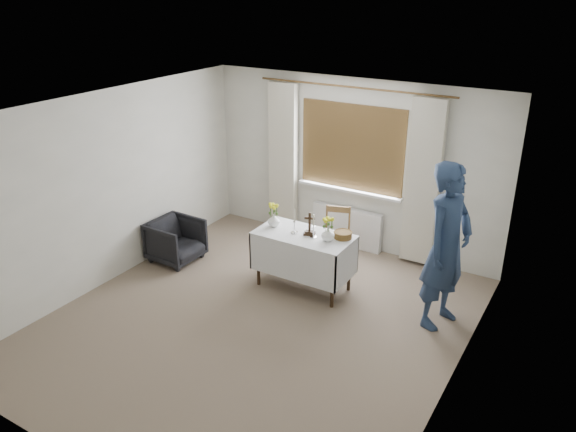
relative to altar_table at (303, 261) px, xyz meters
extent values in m
plane|color=#84705B|center=(-0.07, -0.99, -0.38)|extent=(5.00, 5.00, 0.00)
cube|color=silver|center=(0.00, 0.00, 0.00)|extent=(1.24, 0.64, 0.76)
imported|color=black|center=(-1.93, -0.27, -0.08)|extent=(0.68, 0.67, 0.61)
imported|color=navy|center=(1.76, 0.13, 0.60)|extent=(0.64, 0.82, 1.96)
cube|color=silver|center=(-0.07, 1.43, -0.08)|extent=(1.10, 0.10, 0.60)
imported|color=white|center=(-0.46, 0.02, 0.46)|extent=(0.18, 0.18, 0.17)
imported|color=white|center=(0.34, 0.00, 0.47)|extent=(0.18, 0.18, 0.17)
cylinder|color=brown|center=(0.47, 0.16, 0.42)|extent=(0.28, 0.28, 0.09)
camera|label=1|loc=(3.14, -5.60, 3.36)|focal=35.00mm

